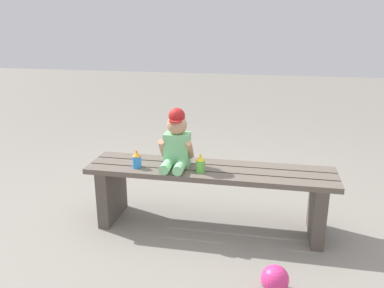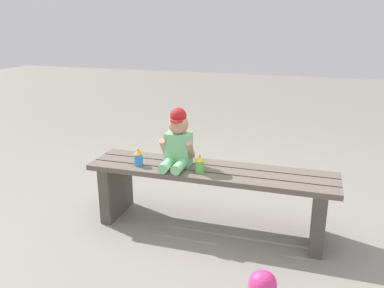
{
  "view_description": "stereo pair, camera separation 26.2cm",
  "coord_description": "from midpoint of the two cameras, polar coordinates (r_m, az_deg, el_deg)",
  "views": [
    {
      "loc": [
        0.37,
        -2.5,
        1.42
      ],
      "look_at": [
        -0.12,
        -0.05,
        0.62
      ],
      "focal_mm": 37.27,
      "sensor_mm": 36.0,
      "label": 1
    },
    {
      "loc": [
        0.62,
        -2.44,
        1.42
      ],
      "look_at": [
        -0.12,
        -0.05,
        0.62
      ],
      "focal_mm": 37.27,
      "sensor_mm": 36.0,
      "label": 2
    }
  ],
  "objects": [
    {
      "name": "ground_plane",
      "position": [
        2.89,
        5.18,
        -11.79
      ],
      "size": [
        16.0,
        16.0,
        0.0
      ],
      "primitive_type": "plane",
      "color": "gray"
    },
    {
      "name": "sippy_cup_left",
      "position": [
        2.74,
        -4.97,
        -2.0
      ],
      "size": [
        0.06,
        0.06,
        0.12
      ],
      "color": "#338CE5",
      "rests_on": "park_bench"
    },
    {
      "name": "park_bench",
      "position": [
        2.75,
        5.36,
        -6.25
      ],
      "size": [
        1.68,
        0.38,
        0.44
      ],
      "color": "#60564C",
      "rests_on": "ground_plane"
    },
    {
      "name": "child_figure",
      "position": [
        2.69,
        0.71,
        0.38
      ],
      "size": [
        0.23,
        0.27,
        0.4
      ],
      "color": "#7FCC8C",
      "rests_on": "park_bench"
    },
    {
      "name": "toy_ball",
      "position": [
        2.28,
        13.51,
        -19.01
      ],
      "size": [
        0.15,
        0.15,
        0.15
      ],
      "primitive_type": "sphere",
      "color": "#E5337F",
      "rests_on": "ground_plane"
    },
    {
      "name": "sippy_cup_right",
      "position": [
        2.61,
        3.99,
        -2.96
      ],
      "size": [
        0.06,
        0.06,
        0.12
      ],
      "color": "#66CC4C",
      "rests_on": "park_bench"
    }
  ]
}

